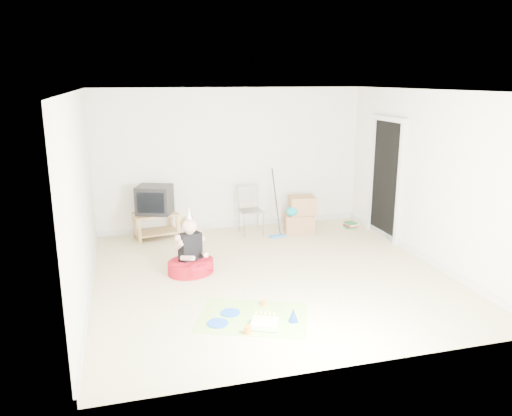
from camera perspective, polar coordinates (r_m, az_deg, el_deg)
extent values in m
plane|color=beige|center=(7.31, 1.59, -7.56)|extent=(5.00, 5.00, 0.00)
cube|color=black|center=(9.04, 14.65, 3.08)|extent=(0.02, 0.90, 2.05)
cube|color=#A6814B|center=(8.93, -11.43, -0.70)|extent=(0.80, 0.58, 0.03)
cube|color=#A6814B|center=(9.02, -11.33, -2.68)|extent=(0.80, 0.58, 0.03)
cube|color=#A6814B|center=(8.73, -13.17, -2.61)|extent=(0.06, 0.06, 0.46)
cube|color=#A6814B|center=(8.89, -8.95, -2.09)|extent=(0.06, 0.06, 0.46)
cube|color=#A6814B|center=(9.11, -13.73, -1.93)|extent=(0.06, 0.06, 0.46)
cube|color=#A6814B|center=(9.26, -9.67, -1.45)|extent=(0.06, 0.06, 0.46)
cube|color=black|center=(8.87, -11.52, 0.94)|extent=(0.70, 0.65, 0.50)
cube|color=gray|center=(9.01, -0.57, -0.37)|extent=(0.42, 0.40, 0.03)
cylinder|color=gray|center=(8.96, -1.68, -0.37)|extent=(0.02, 0.02, 0.89)
cylinder|color=gray|center=(9.06, 0.52, -0.19)|extent=(0.02, 0.02, 0.89)
cube|color=#A0754D|center=(9.21, 4.94, -1.75)|extent=(0.59, 0.49, 0.34)
cube|color=#A0754D|center=(9.16, 5.27, 0.33)|extent=(0.50, 0.42, 0.33)
ellipsoid|color=#0C848B|center=(9.00, 4.18, -0.37)|extent=(0.23, 0.16, 0.18)
cube|color=#2A7CD4|center=(8.95, 2.47, -3.24)|extent=(0.31, 0.15, 0.03)
cylinder|color=black|center=(8.78, 2.51, 0.44)|extent=(0.08, 0.40, 1.16)
cube|color=#23693B|center=(9.70, 10.74, -2.09)|extent=(0.21, 0.27, 0.03)
cube|color=maroon|center=(9.69, 10.75, -1.93)|extent=(0.18, 0.24, 0.03)
cube|color=beige|center=(9.68, 10.75, -1.78)|extent=(0.19, 0.24, 0.03)
cube|color=#23693B|center=(9.67, 10.76, -1.62)|extent=(0.20, 0.25, 0.03)
cylinder|color=#A60F1D|center=(7.38, -7.45, -6.67)|extent=(0.90, 0.90, 0.19)
cube|color=black|center=(7.28, -7.53, -4.44)|extent=(0.36, 0.29, 0.42)
sphere|color=#D7A28F|center=(7.18, -7.61, -2.04)|extent=(0.29, 0.29, 0.22)
cone|color=silver|center=(7.13, -7.67, -0.55)|extent=(0.11, 0.11, 0.17)
cube|color=#FD3589|center=(6.07, -0.32, -12.36)|extent=(1.53, 1.34, 0.01)
cube|color=white|center=(5.83, 1.00, -13.13)|extent=(0.37, 0.34, 0.08)
cube|color=#41B85C|center=(5.84, 0.99, -13.42)|extent=(0.37, 0.34, 0.01)
cylinder|color=beige|center=(5.76, -0.12, -12.64)|extent=(0.01, 0.01, 0.07)
cylinder|color=beige|center=(5.76, 0.41, -12.68)|extent=(0.01, 0.01, 0.07)
cylinder|color=beige|center=(5.75, 0.93, -12.71)|extent=(0.01, 0.01, 0.07)
cylinder|color=beige|center=(5.74, 1.46, -12.75)|extent=(0.01, 0.01, 0.07)
cylinder|color=beige|center=(5.74, 1.99, -12.78)|extent=(0.01, 0.01, 0.07)
cylinder|color=beige|center=(5.85, 0.03, -12.22)|extent=(0.01, 0.01, 0.07)
cylinder|color=beige|center=(5.84, 0.55, -12.26)|extent=(0.01, 0.01, 0.07)
cylinder|color=beige|center=(5.83, 1.06, -12.29)|extent=(0.01, 0.01, 0.07)
cylinder|color=beige|center=(5.83, 1.58, -12.32)|extent=(0.01, 0.01, 0.07)
cylinder|color=beige|center=(5.82, 2.10, -12.35)|extent=(0.01, 0.01, 0.07)
cylinder|color=blue|center=(6.16, -2.95, -11.87)|extent=(0.23, 0.23, 0.01)
cylinder|color=blue|center=(5.93, -4.40, -13.00)|extent=(0.33, 0.33, 0.01)
cylinder|color=orange|center=(6.33, 0.88, -10.80)|extent=(0.08, 0.08, 0.07)
cylinder|color=orange|center=(5.70, -0.97, -13.75)|extent=(0.09, 0.09, 0.09)
cone|color=blue|center=(5.95, 4.29, -12.09)|extent=(0.12, 0.12, 0.17)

